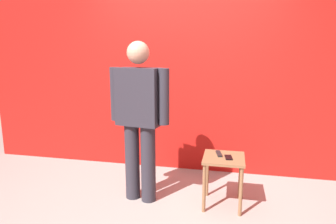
% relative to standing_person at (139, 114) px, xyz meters
% --- Properties ---
extents(ground_plane, '(12.00, 12.00, 0.00)m').
position_rel_standing_person_xyz_m(ground_plane, '(0.35, -0.42, -0.97)').
color(ground_plane, '#9E9991').
extents(back_wall_red, '(5.87, 0.12, 2.68)m').
position_rel_standing_person_xyz_m(back_wall_red, '(0.35, 1.03, 0.37)').
color(back_wall_red, red).
rests_on(back_wall_red, ground_plane).
extents(standing_person, '(0.69, 0.31, 1.73)m').
position_rel_standing_person_xyz_m(standing_person, '(0.00, 0.00, 0.00)').
color(standing_person, '#2D2D38').
rests_on(standing_person, ground_plane).
extents(side_table, '(0.42, 0.42, 0.54)m').
position_rel_standing_person_xyz_m(side_table, '(0.90, 0.04, -0.53)').
color(side_table, olive).
rests_on(side_table, ground_plane).
extents(cell_phone, '(0.09, 0.15, 0.01)m').
position_rel_standing_person_xyz_m(cell_phone, '(0.95, 0.02, -0.42)').
color(cell_phone, black).
rests_on(cell_phone, side_table).
extents(tv_remote, '(0.08, 0.18, 0.02)m').
position_rel_standing_person_xyz_m(tv_remote, '(0.84, 0.10, -0.41)').
color(tv_remote, black).
rests_on(tv_remote, side_table).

